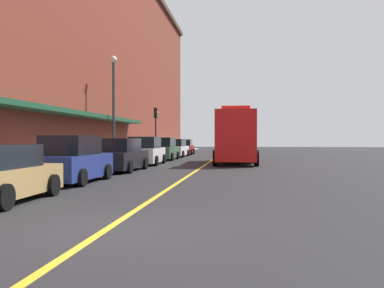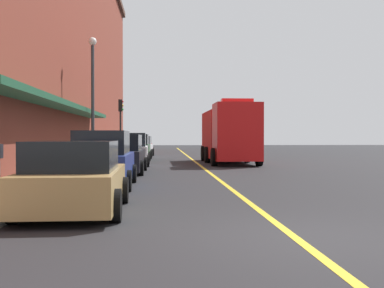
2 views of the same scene
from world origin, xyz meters
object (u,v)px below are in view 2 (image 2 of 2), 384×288
parked_car_3 (131,150)px  parked_car_4 (136,148)px  parked_car_1 (103,161)px  fire_truck (229,134)px  parked_car_6 (142,146)px  parked_car_2 (122,155)px  street_lamp_left (93,86)px  traffic_light_near (121,117)px  parking_meter_1 (126,143)px  parked_car_5 (140,147)px  parked_car_0 (74,179)px

parked_car_3 → parked_car_4: (0.00, 6.02, -0.01)m
parked_car_1 → fire_truck: size_ratio=0.54×
parked_car_4 → parked_car_6: 11.66m
parked_car_1 → parked_car_2: bearing=-1.3°
parked_car_3 → street_lamp_left: (-2.05, -0.28, 3.55)m
parked_car_2 → parked_car_6: (-0.08, 23.14, -0.03)m
parked_car_2 → traffic_light_near: bearing=6.0°
parking_meter_1 → street_lamp_left: (-0.60, -15.90, 3.34)m
parked_car_3 → parked_car_6: parked_car_3 is taller
parked_car_5 → fire_truck: bearing=-147.0°
fire_truck → parking_meter_1: fire_truck is taller
parked_car_0 → parked_car_1: bearing=-1.0°
parked_car_1 → fire_truck: fire_truck is taller
parked_car_6 → traffic_light_near: (-1.31, -8.14, 2.39)m
street_lamp_left → parked_car_5: bearing=80.4°
parked_car_6 → parked_car_5: bearing=178.3°
parked_car_1 → parked_car_3: 11.17m
traffic_light_near → parking_meter_1: bearing=90.6°
street_lamp_left → parked_car_0: bearing=-83.0°
fire_truck → traffic_light_near: traffic_light_near is taller
parked_car_6 → parked_car_3: bearing=178.0°
street_lamp_left → traffic_light_near: size_ratio=1.61×
parked_car_1 → traffic_light_near: 20.88m
parked_car_3 → parked_car_5: (-0.02, 11.74, -0.06)m
parked_car_3 → fire_truck: 6.28m
parked_car_3 → parked_car_5: parked_car_3 is taller
parked_car_0 → parked_car_1: parked_car_1 is taller
parked_car_0 → fire_truck: (5.96, 18.29, 1.04)m
parked_car_0 → parked_car_1: size_ratio=0.95×
parked_car_6 → parking_meter_1: 2.49m
parked_car_3 → fire_truck: size_ratio=0.53×
parked_car_4 → traffic_light_near: (-1.39, 3.52, 2.32)m
parked_car_5 → street_lamp_left: street_lamp_left is taller
parked_car_1 → street_lamp_left: (-1.92, 10.90, 3.56)m
parked_car_3 → traffic_light_near: 9.91m
parked_car_4 → traffic_light_near: 4.44m
parked_car_4 → fire_truck: (5.85, -3.93, 0.93)m
parked_car_2 → parking_meter_1: parked_car_2 is taller
parked_car_5 → parked_car_6: bearing=2.3°
traffic_light_near → street_lamp_left: bearing=-93.9°
parked_car_6 → fire_truck: (5.94, -15.59, 1.00)m
parked_car_6 → traffic_light_near: 8.59m
parked_car_5 → parking_meter_1: bearing=21.9°
parked_car_4 → street_lamp_left: (-2.05, -6.30, 3.56)m
parked_car_1 → traffic_light_near: bearing=3.4°
fire_truck → street_lamp_left: 8.66m
parked_car_4 → parked_car_6: size_ratio=0.94×
fire_truck → traffic_light_near: (-7.24, 7.44, 1.39)m
fire_truck → parking_meter_1: size_ratio=6.11×
parking_meter_1 → parked_car_3: bearing=-84.7°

